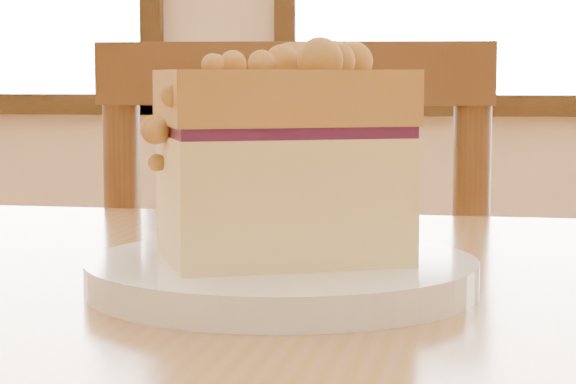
# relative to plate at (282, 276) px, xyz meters

# --- Properties ---
(plate) EXTENTS (0.23, 0.23, 0.02)m
(plate) POSITION_rel_plate_xyz_m (0.00, 0.00, 0.00)
(plate) COLOR white
(plate) RESTS_ON cafe_table_main
(cake_slice) EXTENTS (0.16, 0.14, 0.13)m
(cake_slice) POSITION_rel_plate_xyz_m (-0.00, -0.00, 0.07)
(cake_slice) COLOR #F3E889
(cake_slice) RESTS_ON plate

